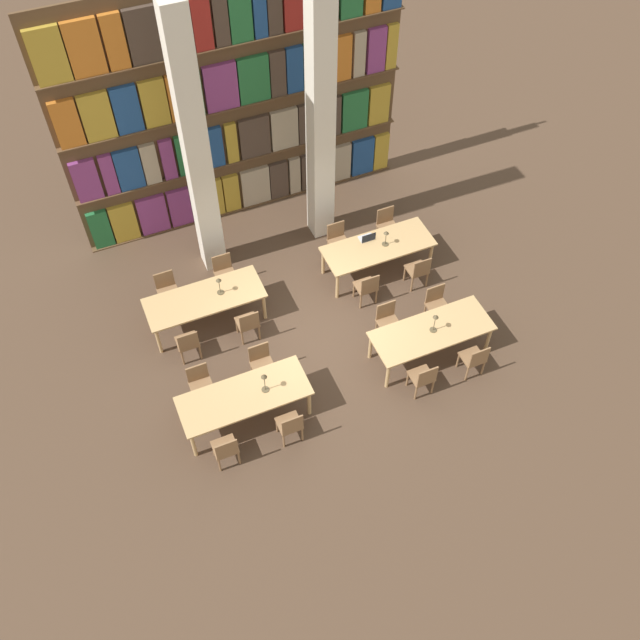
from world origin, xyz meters
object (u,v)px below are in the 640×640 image
object	(u,v)px
chair_4	(423,378)
chair_9	(167,290)
reading_table_1	(432,333)
chair_11	(224,272)
desk_lamp_2	(219,283)
laptop	(367,238)
chair_14	(418,270)
reading_table_3	(378,248)
chair_6	(474,358)
pillar_center	(321,119)
chair_1	(200,383)
desk_lamp_3	(386,236)
desk_lamp_1	(435,320)
chair_5	(388,320)
chair_10	(248,323)
chair_0	(226,449)
chair_12	(367,287)
chair_2	(290,425)
chair_13	(338,240)
reading_table_0	(244,397)
chair_15	(387,225)
chair_7	(437,304)
pillar_left	(196,152)
reading_table_2	(205,300)
chair_8	(188,343)
desk_lamp_0	(264,380)
chair_3	(262,362)

from	to	relation	value
chair_4	chair_9	size ratio (longest dim) A/B	1.00
reading_table_1	chair_4	size ratio (longest dim) A/B	2.70
chair_11	desk_lamp_2	world-z (taller)	desk_lamp_2
laptop	chair_14	bearing A→B (deg)	126.27
reading_table_3	chair_6	bearing A→B (deg)	-80.99
reading_table_1	chair_6	distance (m)	0.95
pillar_center	chair_1	bearing A→B (deg)	-139.16
chair_9	desk_lamp_3	xyz separation A→B (m)	(4.56, -0.83, 0.54)
desk_lamp_1	chair_5	bearing A→B (deg)	127.56
chair_10	chair_11	distance (m)	1.48
chair_6	desk_lamp_1	xyz separation A→B (m)	(-0.53, 0.73, 0.59)
chair_10	reading_table_1	bearing A→B (deg)	-29.42
chair_0	chair_5	size ratio (longest dim) A/B	1.00
chair_5	chair_6	size ratio (longest dim) A/B	1.00
desk_lamp_2	reading_table_3	distance (m)	3.49
chair_5	chair_12	distance (m)	0.96
chair_10	chair_4	bearing A→B (deg)	-44.23
chair_0	chair_2	xyz separation A→B (m)	(1.21, 0.00, 0.00)
chair_1	chair_13	size ratio (longest dim) A/B	1.00
reading_table_0	chair_15	bearing A→B (deg)	35.30
desk_lamp_1	chair_14	bearing A→B (deg)	69.80
chair_12	chair_14	world-z (taller)	same
chair_7	desk_lamp_3	bearing A→B (deg)	-78.03
pillar_left	chair_11	bearing A→B (deg)	-89.70
chair_15	reading_table_2	bearing A→B (deg)	8.68
chair_0	reading_table_2	world-z (taller)	chair_0
chair_9	chair_15	bearing A→B (deg)	179.24
chair_11	chair_15	distance (m)	3.78
chair_8	chair_10	size ratio (longest dim) A/B	1.00
chair_0	chair_11	world-z (taller)	same
chair_15	laptop	bearing A→B (deg)	33.06
chair_4	chair_10	bearing A→B (deg)	135.77
chair_1	chair_12	distance (m)	3.98
desk_lamp_0	chair_14	size ratio (longest dim) A/B	0.54
pillar_center	chair_0	world-z (taller)	pillar_center
chair_6	reading_table_3	distance (m)	3.23
chair_6	reading_table_3	size ratio (longest dim) A/B	0.37
chair_1	chair_7	distance (m)	4.97
reading_table_2	chair_9	distance (m)	0.97
chair_10	chair_11	size ratio (longest dim) A/B	1.00
chair_10	chair_14	distance (m)	3.78
chair_4	desk_lamp_2	distance (m)	4.37
chair_15	chair_12	bearing A→B (deg)	51.01
pillar_center	reading_table_1	distance (m)	4.74
chair_12	chair_9	bearing A→B (deg)	157.88
chair_2	chair_3	size ratio (longest dim) A/B	1.00
desk_lamp_1	laptop	distance (m)	2.72
reading_table_2	chair_9	xyz separation A→B (m)	(-0.60, 0.74, -0.21)
pillar_left	reading_table_3	size ratio (longest dim) A/B	2.53
chair_5	chair_8	world-z (taller)	same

